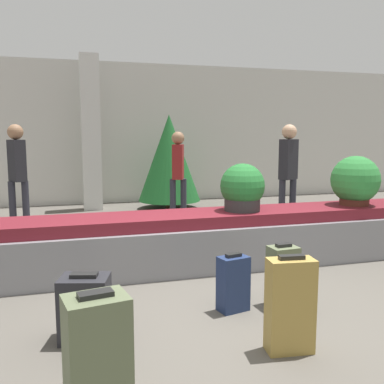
{
  "coord_description": "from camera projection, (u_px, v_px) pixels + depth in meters",
  "views": [
    {
      "loc": [
        -1.37,
        -3.54,
        1.58
      ],
      "look_at": [
        0.0,
        1.24,
        0.91
      ],
      "focal_mm": 40.0,
      "sensor_mm": 36.0,
      "label": 1
    }
  ],
  "objects": [
    {
      "name": "pillar",
      "position": [
        91.0,
        133.0,
        8.9
      ],
      "size": [
        0.38,
        0.38,
        3.2
      ],
      "color": "silver",
      "rests_on": "ground_plane"
    },
    {
      "name": "ground_plane",
      "position": [
        229.0,
        306.0,
        3.96
      ],
      "size": [
        18.0,
        18.0,
        0.0
      ],
      "primitive_type": "plane",
      "color": "#59544C"
    },
    {
      "name": "decorated_tree",
      "position": [
        169.0,
        158.0,
        9.03
      ],
      "size": [
        1.31,
        1.31,
        2.0
      ],
      "color": "#4C331E",
      "rests_on": "ground_plane"
    },
    {
      "name": "suitcase_0",
      "position": [
        283.0,
        276.0,
        3.95
      ],
      "size": [
        0.27,
        0.22,
        0.59
      ],
      "rotation": [
        0.0,
        0.0,
        0.07
      ],
      "color": "#5B6647",
      "rests_on": "ground_plane"
    },
    {
      "name": "suitcase_2",
      "position": [
        290.0,
        305.0,
        3.09
      ],
      "size": [
        0.36,
        0.21,
        0.72
      ],
      "rotation": [
        0.0,
        0.0,
        -0.12
      ],
      "color": "#A3843D",
      "rests_on": "ground_plane"
    },
    {
      "name": "suitcase_3",
      "position": [
        233.0,
        283.0,
        3.83
      ],
      "size": [
        0.29,
        0.22,
        0.53
      ],
      "rotation": [
        0.0,
        0.0,
        0.23
      ],
      "color": "navy",
      "rests_on": "ground_plane"
    },
    {
      "name": "suitcase_1",
      "position": [
        85.0,
        308.0,
        3.28
      ],
      "size": [
        0.43,
        0.37,
        0.53
      ],
      "rotation": [
        0.0,
        0.0,
        -0.27
      ],
      "color": "#232328",
      "rests_on": "ground_plane"
    },
    {
      "name": "back_wall",
      "position": [
        130.0,
        134.0,
        9.9
      ],
      "size": [
        18.0,
        0.06,
        3.2
      ],
      "color": "beige",
      "rests_on": "ground_plane"
    },
    {
      "name": "suitcase_4",
      "position": [
        97.0,
        351.0,
        2.47
      ],
      "size": [
        0.4,
        0.33,
        0.69
      ],
      "rotation": [
        0.0,
        0.0,
        0.18
      ],
      "color": "#5B6647",
      "rests_on": "ground_plane"
    },
    {
      "name": "traveler_1",
      "position": [
        17.0,
        168.0,
        6.8
      ],
      "size": [
        0.31,
        0.37,
        1.74
      ],
      "rotation": [
        0.0,
        0.0,
        2.06
      ],
      "color": "#282833",
      "rests_on": "ground_plane"
    },
    {
      "name": "potted_plant_0",
      "position": [
        355.0,
        181.0,
        5.59
      ],
      "size": [
        0.63,
        0.63,
        0.65
      ],
      "color": "#4C2319",
      "rests_on": "carousel"
    },
    {
      "name": "traveler_0",
      "position": [
        178.0,
        169.0,
        7.68
      ],
      "size": [
        0.31,
        0.36,
        1.63
      ],
      "rotation": [
        0.0,
        0.0,
        1.21
      ],
      "color": "#282833",
      "rests_on": "ground_plane"
    },
    {
      "name": "traveler_2",
      "position": [
        288.0,
        166.0,
        7.11
      ],
      "size": [
        0.37,
        0.31,
        1.74
      ],
      "rotation": [
        0.0,
        0.0,
        -2.62
      ],
      "color": "#282833",
      "rests_on": "ground_plane"
    },
    {
      "name": "carousel",
      "position": [
        192.0,
        241.0,
        5.1
      ],
      "size": [
        6.59,
        0.85,
        0.66
      ],
      "color": "gray",
      "rests_on": "ground_plane"
    },
    {
      "name": "potted_plant_1",
      "position": [
        242.0,
        189.0,
        5.18
      ],
      "size": [
        0.54,
        0.54,
        0.58
      ],
      "color": "#2D2D2D",
      "rests_on": "carousel"
    }
  ]
}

